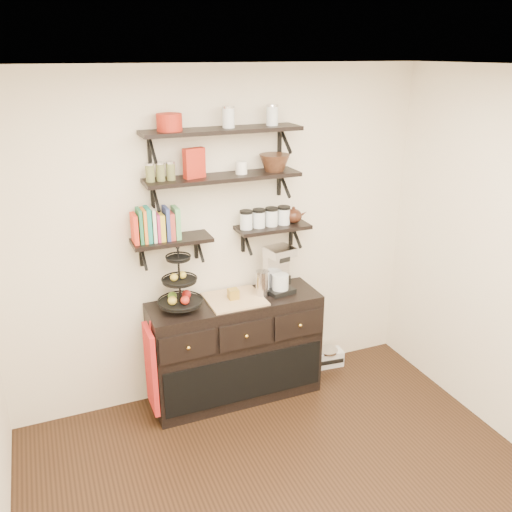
% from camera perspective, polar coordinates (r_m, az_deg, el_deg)
% --- Properties ---
extents(ceiling, '(3.50, 3.50, 0.02)m').
position_cam_1_polar(ceiling, '(2.56, 8.73, 18.84)').
color(ceiling, white).
rests_on(ceiling, back_wall).
extents(back_wall, '(3.50, 0.02, 2.70)m').
position_cam_1_polar(back_wall, '(4.40, -3.90, 1.79)').
color(back_wall, white).
rests_on(back_wall, ground).
extents(shelf_top, '(1.20, 0.27, 0.23)m').
position_cam_1_polar(shelf_top, '(4.08, -3.60, 13.04)').
color(shelf_top, black).
rests_on(shelf_top, back_wall).
extents(shelf_mid, '(1.20, 0.27, 0.23)m').
position_cam_1_polar(shelf_mid, '(4.14, -3.49, 8.23)').
color(shelf_mid, black).
rests_on(shelf_mid, back_wall).
extents(shelf_low_left, '(0.60, 0.25, 0.23)m').
position_cam_1_polar(shelf_low_left, '(4.16, -8.89, 1.59)').
color(shelf_low_left, black).
rests_on(shelf_low_left, back_wall).
extents(shelf_low_right, '(0.60, 0.25, 0.23)m').
position_cam_1_polar(shelf_low_right, '(4.42, 1.74, 2.97)').
color(shelf_low_right, black).
rests_on(shelf_low_right, back_wall).
extents(cookbooks, '(0.36, 0.15, 0.26)m').
position_cam_1_polar(cookbooks, '(4.10, -10.18, 3.22)').
color(cookbooks, red).
rests_on(cookbooks, shelf_low_left).
extents(glass_canisters, '(0.43, 0.10, 0.13)m').
position_cam_1_polar(glass_canisters, '(4.36, 0.98, 3.95)').
color(glass_canisters, silver).
rests_on(glass_canisters, shelf_low_right).
extents(sideboard, '(1.40, 0.50, 0.92)m').
position_cam_1_polar(sideboard, '(4.59, -2.17, -9.70)').
color(sideboard, black).
rests_on(sideboard, floor).
extents(fruit_stand, '(0.34, 0.34, 0.50)m').
position_cam_1_polar(fruit_stand, '(4.19, -7.99, -3.42)').
color(fruit_stand, black).
rests_on(fruit_stand, sideboard).
extents(candle, '(0.08, 0.08, 0.08)m').
position_cam_1_polar(candle, '(4.35, -2.41, -4.00)').
color(candle, olive).
rests_on(candle, sideboard).
extents(coffee_maker, '(0.25, 0.24, 0.40)m').
position_cam_1_polar(coffee_maker, '(4.46, 2.34, -1.50)').
color(coffee_maker, black).
rests_on(coffee_maker, sideboard).
extents(thermal_carafe, '(0.11, 0.11, 0.22)m').
position_cam_1_polar(thermal_carafe, '(4.39, 0.69, -2.96)').
color(thermal_carafe, silver).
rests_on(thermal_carafe, sideboard).
extents(apron, '(0.04, 0.29, 0.68)m').
position_cam_1_polar(apron, '(4.32, -11.00, -11.61)').
color(apron, '#A11E11').
rests_on(apron, sideboard).
extents(radio, '(0.30, 0.21, 0.17)m').
position_cam_1_polar(radio, '(5.21, 7.53, -10.54)').
color(radio, silver).
rests_on(radio, floor).
extents(recipe_box, '(0.17, 0.10, 0.22)m').
position_cam_1_polar(recipe_box, '(4.04, -6.53, 9.70)').
color(recipe_box, '#A12012').
rests_on(recipe_box, shelf_mid).
extents(walnut_bowl, '(0.24, 0.24, 0.13)m').
position_cam_1_polar(walnut_bowl, '(4.27, 1.96, 9.79)').
color(walnut_bowl, black).
rests_on(walnut_bowl, shelf_mid).
extents(ramekins, '(0.09, 0.09, 0.10)m').
position_cam_1_polar(ramekins, '(4.17, -1.55, 9.29)').
color(ramekins, white).
rests_on(ramekins, shelf_mid).
extents(teapot, '(0.21, 0.17, 0.14)m').
position_cam_1_polar(teapot, '(4.46, 3.97, 4.36)').
color(teapot, black).
rests_on(teapot, shelf_low_right).
extents(red_pot, '(0.18, 0.18, 0.12)m').
position_cam_1_polar(red_pot, '(3.95, -9.11, 13.73)').
color(red_pot, '#A12012').
rests_on(red_pot, shelf_top).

